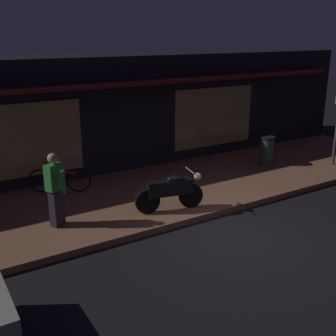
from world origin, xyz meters
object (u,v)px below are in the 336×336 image
at_px(bicycle_parked, 59,179).
at_px(person_photographer, 55,188).
at_px(motorcycle, 171,191).
at_px(trash_bin, 267,150).

relative_size(bicycle_parked, person_photographer, 0.89).
relative_size(motorcycle, trash_bin, 1.81).
bearing_deg(bicycle_parked, motorcycle, -53.77).
bearing_deg(person_photographer, trash_bin, 7.16).
height_order(bicycle_parked, person_photographer, person_photographer).
xyz_separation_m(motorcycle, bicycle_parked, (-1.89, 2.58, -0.14)).
xyz_separation_m(bicycle_parked, person_photographer, (-0.70, -1.99, 0.52)).
bearing_deg(trash_bin, person_photographer, -172.84).
height_order(motorcycle, person_photographer, person_photographer).
xyz_separation_m(motorcycle, person_photographer, (-2.59, 0.59, 0.38)).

